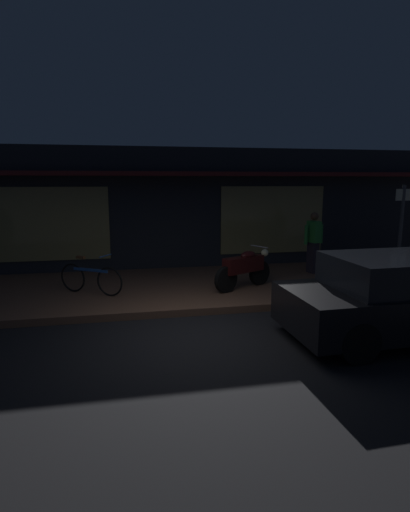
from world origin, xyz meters
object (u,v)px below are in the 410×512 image
bicycle_parked (91,278)px  person_bystander (313,241)px  sign_post (401,225)px  parked_car_near (402,297)px  motorcycle (245,268)px

bicycle_parked → person_bystander: size_ratio=0.84×
sign_post → parked_car_near: (-2.56, -3.56, -0.81)m
motorcycle → sign_post: 4.51m
bicycle_parked → person_bystander: person_bystander is taller
motorcycle → bicycle_parked: 3.53m
motorcycle → bicycle_parked: (-3.52, 0.20, -0.14)m
motorcycle → sign_post: sign_post is taller
bicycle_parked → sign_post: (7.92, 0.26, 1.00)m
motorcycle → parked_car_near: 3.61m
sign_post → parked_car_near: 4.46m
person_bystander → parked_car_near: (-0.50, -4.37, -0.32)m
motorcycle → person_bystander: person_bystander is taller
parked_car_near → bicycle_parked: bearing=148.4°
sign_post → motorcycle: bearing=-174.0°
bicycle_parked → parked_car_near: bearing=-31.6°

